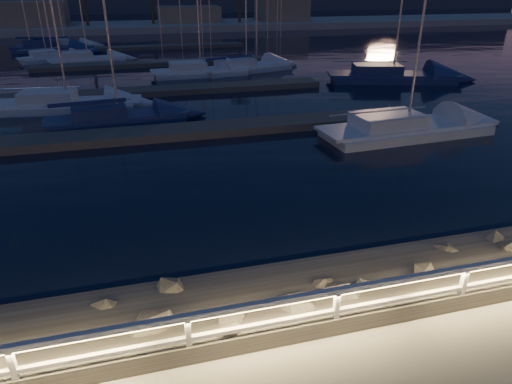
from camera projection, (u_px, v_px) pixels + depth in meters
ground at (289, 339)px, 9.23m from camera, size 400.00×400.00×0.00m
harbor_water at (164, 84)px, 36.99m from camera, size 400.00×440.00×0.60m
guard_rail at (287, 309)px, 8.89m from camera, size 44.11×0.12×1.06m
riprap at (312, 299)px, 10.66m from camera, size 28.70×2.23×1.22m
floating_docks at (162, 74)px, 37.87m from camera, size 22.00×36.00×0.40m
far_shore at (140, 24)px, 73.95m from camera, size 160.00×14.00×5.20m
sailboat_b at (115, 117)px, 24.91m from camera, size 7.86×3.21×13.03m
sailboat_c at (64, 103)px, 27.83m from camera, size 8.83×3.57×14.57m
sailboat_d at (403, 127)px, 23.18m from camera, size 9.50×3.40×15.77m
sailboat_g at (198, 71)px, 38.02m from camera, size 8.25×2.71×13.86m
sailboat_h at (389, 75)px, 35.94m from camera, size 10.45×5.70×17.04m
sailboat_i at (51, 57)px, 44.90m from camera, size 6.70×4.11×11.15m
sailboat_j at (86, 59)px, 43.75m from camera, size 7.55×3.60×12.42m
sailboat_l at (244, 67)px, 39.73m from camera, size 8.99×5.00×14.68m
sailboat_m at (63, 46)px, 52.59m from camera, size 7.32×4.52×12.18m
sailboat_n at (50, 48)px, 50.72m from camera, size 9.05×5.08×14.90m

